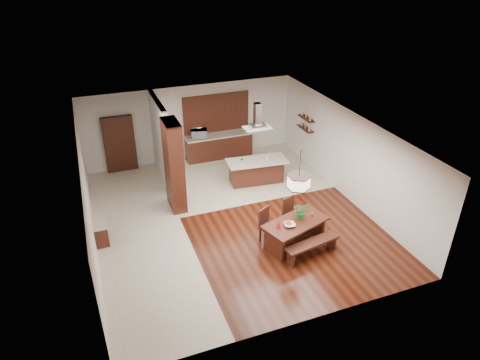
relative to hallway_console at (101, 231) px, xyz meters
name	(u,v)px	position (x,y,z in m)	size (l,w,h in m)	color
room_shell	(230,157)	(3.81, -0.20, 1.75)	(9.00, 9.04, 2.92)	#331209
tile_hallway	(141,236)	(1.06, -0.20, -0.31)	(2.50, 9.00, 0.01)	beige
tile_kitchen	(240,175)	(5.06, 2.30, -0.31)	(5.50, 4.00, 0.01)	beige
soffit_band	(230,130)	(3.81, -0.20, 2.57)	(8.00, 9.00, 0.02)	#381C0E
partition_pier	(174,166)	(2.41, 1.00, 1.14)	(0.45, 1.00, 2.90)	black
partition_stub	(160,140)	(2.41, 3.10, 1.14)	(0.18, 2.40, 2.90)	silver
hallway_console	(101,231)	(0.00, 0.00, 0.00)	(0.37, 0.88, 0.63)	black
hallway_doorway	(120,144)	(1.11, 4.20, 0.74)	(1.10, 0.20, 2.10)	black
rear_counter	(219,146)	(4.81, 4.00, 0.16)	(2.60, 0.62, 0.95)	black
kitchen_window	(216,113)	(4.81, 4.26, 1.44)	(2.60, 0.08, 1.50)	brown
shelf_lower	(305,129)	(7.68, 2.40, 1.08)	(0.26, 0.90, 0.04)	black
shelf_upper	(306,118)	(7.68, 2.40, 1.49)	(0.26, 0.90, 0.04)	black
dining_table	(295,228)	(5.02, -2.10, 0.24)	(2.00, 1.41, 0.75)	black
dining_bench	(312,249)	(5.22, -2.72, -0.09)	(1.62, 0.35, 0.46)	black
dining_chair_left	(270,226)	(4.42, -1.71, 0.19)	(0.45, 0.45, 1.02)	black
dining_chair_right	(293,215)	(5.28, -1.44, 0.19)	(0.45, 0.45, 1.01)	black
pendant_lantern	(299,173)	(5.02, -2.10, 1.93)	(0.64, 0.64, 1.31)	beige
foliage_plant	(301,210)	(5.22, -1.97, 0.68)	(0.43, 0.37, 0.48)	#256F2A
fruit_bowl	(290,225)	(4.77, -2.22, 0.47)	(0.30, 0.30, 0.07)	beige
napkin_cone	(279,224)	(4.46, -2.18, 0.55)	(0.14, 0.14, 0.22)	red
gold_ornament	(312,215)	(5.56, -2.02, 0.49)	(0.08, 0.08, 0.11)	gold
kitchen_island	(256,171)	(5.40, 1.61, 0.13)	(2.16, 1.10, 0.86)	black
range_hood	(258,116)	(5.40, 1.61, 2.15)	(0.90, 0.55, 0.87)	silver
island_cup	(267,158)	(5.78, 1.55, 0.59)	(0.13, 0.13, 0.10)	white
microwave	(199,134)	(4.03, 3.99, 0.80)	(0.59, 0.40, 0.33)	silver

